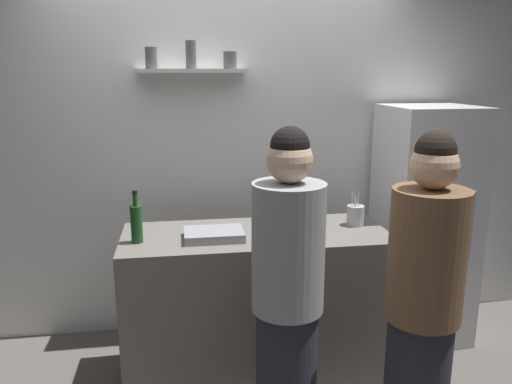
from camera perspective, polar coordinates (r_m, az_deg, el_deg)
The scene contains 11 objects.
back_wall_assembly at distance 3.60m, azimuth -3.60°, elevation 4.53°, with size 4.80×0.32×2.60m.
refrigerator at distance 3.71m, azimuth 18.58°, elevation -3.49°, with size 0.59×0.62×1.65m.
counter at distance 3.18m, azimuth 0.00°, elevation -12.61°, with size 1.59×0.64×0.93m, color #66605B.
baking_pan at distance 2.90m, azimuth -4.82°, elevation -4.85°, with size 0.34×0.24×0.05m, color gray.
utensil_holder at distance 3.19m, azimuth 11.27°, elevation -2.60°, with size 0.11×0.11×0.22m.
wine_bottle_green_glass at distance 2.88m, azimuth -13.48°, elevation -3.41°, with size 0.07×0.07×0.30m.
wine_bottle_amber_glass at distance 3.15m, azimuth 6.97°, elevation -1.79°, with size 0.08×0.08×0.29m.
wine_bottle_dark_glass at distance 3.17m, azimuth 4.15°, elevation -1.55°, with size 0.07×0.07×0.31m.
water_bottle_plastic at distance 3.06m, azimuth 5.55°, elevation -2.37°, with size 0.09×0.09×0.23m.
person_brown_jacket at distance 2.47m, azimuth 18.43°, elevation -12.71°, with size 0.34×0.34×1.62m.
person_grey_hoodie at distance 2.42m, azimuth 3.61°, elevation -12.34°, with size 0.34×0.34×1.63m.
Camera 1 is at (-0.32, -2.29, 1.86)m, focal length 35.07 mm.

